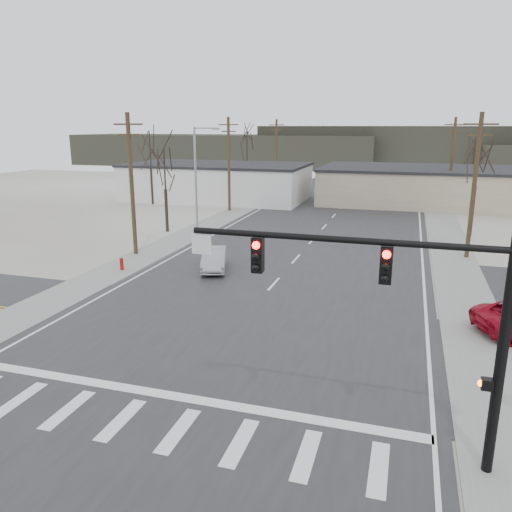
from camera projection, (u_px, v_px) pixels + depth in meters
The scene contains 25 objects.
ground at pixel (227, 338), 22.07m from camera, with size 140.00×140.00×0.00m, color silver.
main_road at pixel (299, 256), 35.94m from camera, with size 18.00×110.00×0.05m, color #242527.
cross_road at pixel (227, 338), 22.07m from camera, with size 90.00×10.00×0.04m, color #242527.
sidewalk_left at pixel (192, 233), 43.56m from camera, with size 3.00×90.00×0.06m, color gray.
sidewalk_right at pixel (451, 250), 37.56m from camera, with size 3.00×90.00×0.06m, color gray.
traffic_signal_mast at pixel (427, 303), 12.91m from camera, with size 8.95×0.43×7.20m.
fire_hydrant at pixel (122, 264), 32.24m from camera, with size 0.24×0.24×0.87m.
building_left_far at pixel (217, 181), 63.02m from camera, with size 22.30×12.30×4.50m.
building_right_far at pixel (433, 186), 59.39m from camera, with size 26.30×14.30×4.30m.
upole_left_b at pixel (132, 183), 35.10m from camera, with size 2.20×0.30×10.00m.
upole_left_c at pixel (229, 163), 53.60m from camera, with size 2.20×0.30×10.00m.
upole_left_d at pixel (276, 153), 72.10m from camera, with size 2.20×0.30×10.00m.
upole_right_a at pixel (474, 184), 34.14m from camera, with size 2.20×0.30×10.00m.
upole_right_b at pixel (452, 162), 54.49m from camera, with size 2.20×0.30×10.00m.
streetlight_main at pixel (198, 172), 44.19m from camera, with size 2.40×0.25×9.00m.
tree_left_near at pixel (165, 172), 42.92m from camera, with size 3.30×3.30×7.35m.
tree_right_mid at pixel (477, 165), 41.07m from camera, with size 3.74×3.74×8.33m.
tree_left_far at pixel (247, 147), 66.99m from camera, with size 3.96×3.96×8.82m.
tree_right_far at pixel (474, 154), 64.50m from camera, with size 3.52×3.52×7.84m.
tree_left_mid at pixel (150, 151), 58.15m from camera, with size 3.96×3.96×8.82m.
hill_left at pixel (222, 150), 116.18m from camera, with size 70.00×18.00×7.00m, color #333026.
hill_center at pixel (450, 148), 105.47m from camera, with size 80.00×18.00×9.00m, color #333026.
sedan_crossing at pixel (214, 259), 32.32m from camera, with size 1.49×4.28×1.41m, color #93989D.
car_far_a at pixel (361, 191), 64.74m from camera, with size 2.16×5.31×1.54m, color black.
car_far_b at pixel (345, 182), 75.15m from camera, with size 1.78×4.42×1.51m, color black.
Camera 1 is at (7.21, -19.15, 9.12)m, focal length 35.00 mm.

